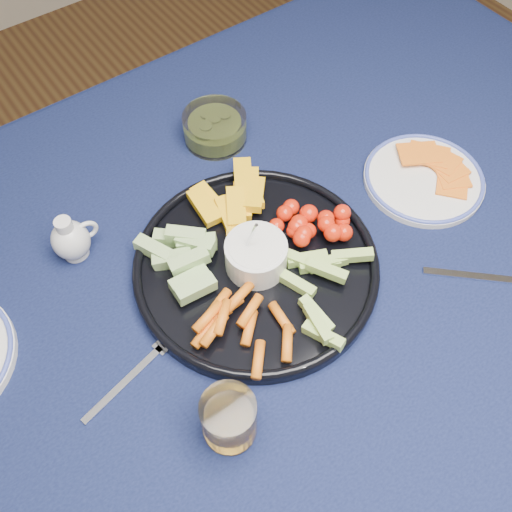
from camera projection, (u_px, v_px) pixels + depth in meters
dining_table at (246, 309)px, 0.93m from camera, size 1.67×1.07×0.75m
crudite_platter at (254, 263)px, 0.85m from camera, size 0.37×0.37×0.12m
creamer_pitcher at (71, 240)px, 0.86m from camera, size 0.07×0.06×0.08m
pickle_bowl at (215, 129)px, 1.01m from camera, size 0.11×0.11×0.05m
cheese_plate at (424, 177)px, 0.96m from camera, size 0.20×0.20×0.02m
juice_tumbler at (229, 420)px, 0.71m from camera, size 0.07×0.07×0.08m
fork_left at (139, 369)px, 0.78m from camera, size 0.17×0.05×0.00m
fork_right at (499, 279)px, 0.86m from camera, size 0.15×0.15×0.00m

